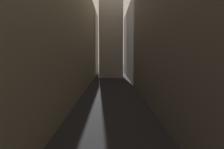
# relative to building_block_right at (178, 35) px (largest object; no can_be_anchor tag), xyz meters

# --- Properties ---
(ground_plane) EXTENTS (264.00, 264.00, 0.00)m
(ground_plane) POSITION_rel_building_block_right_xyz_m (-13.10, -2.00, -11.41)
(ground_plane) COLOR black
(building_block_left) EXTENTS (12.09, 108.00, 23.69)m
(building_block_left) POSITION_rel_building_block_right_xyz_m (-24.64, 0.00, 0.43)
(building_block_left) COLOR gray
(building_block_left) RESTS_ON ground
(building_block_right) EXTENTS (15.20, 108.00, 22.82)m
(building_block_right) POSITION_rel_building_block_right_xyz_m (0.00, 0.00, 0.00)
(building_block_right) COLOR #60594F
(building_block_right) RESTS_ON ground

